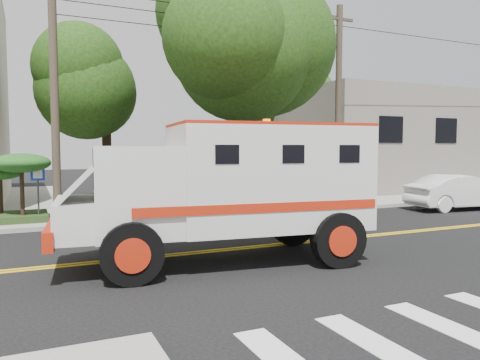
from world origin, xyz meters
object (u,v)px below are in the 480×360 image
parked_sedan (459,192)px  pedestrian_b (360,184)px  armored_truck (230,184)px  pedestrian_a (324,188)px

parked_sedan → pedestrian_b: bearing=61.7°
armored_truck → pedestrian_b: 11.56m
armored_truck → pedestrian_b: (9.30, 6.82, -0.81)m
pedestrian_b → armored_truck: bearing=74.5°
armored_truck → pedestrian_b: bearing=42.9°
armored_truck → pedestrian_b: size_ratio=4.13×
parked_sedan → pedestrian_a: size_ratio=3.07×
armored_truck → pedestrian_a: bearing=50.1°
armored_truck → pedestrian_a: size_ratio=4.91×
armored_truck → parked_sedan: bearing=25.8°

